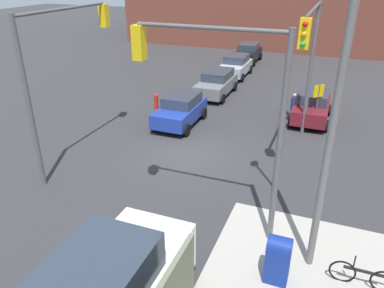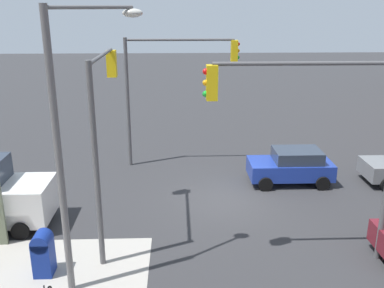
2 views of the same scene
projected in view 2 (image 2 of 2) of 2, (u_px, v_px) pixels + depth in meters
The scene contains 8 objects.
ground_plane at pixel (226, 201), 18.27m from camera, with size 120.00×120.00×0.00m, color #333335.
traffic_signal_nw_corner at pixel (322, 122), 12.63m from camera, with size 5.91×0.36×6.50m.
traffic_signal_se_corner at pixel (171, 76), 21.03m from camera, with size 5.63×0.36×6.50m.
traffic_signal_ne_corner at pixel (103, 113), 14.08m from camera, with size 0.36×4.68×6.50m.
street_lamp_corner at pixel (70, 134), 11.33m from camera, with size 2.35×1.65×8.00m.
mailbox_blue at pixel (43, 252), 13.06m from camera, with size 0.56×0.64×1.43m.
fire_hydrant at pixel (313, 156), 22.28m from camera, with size 0.26×0.26×0.94m.
hatchback_blue at pixel (292, 166), 19.90m from camera, with size 3.81×2.02×1.62m.
Camera 2 is at (2.06, 16.56, 7.94)m, focal length 40.00 mm.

